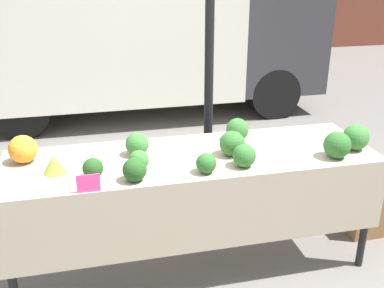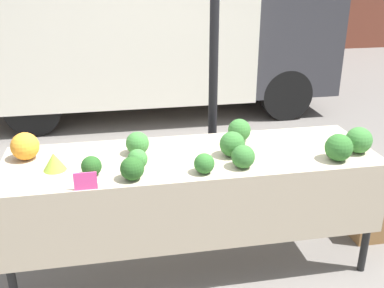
# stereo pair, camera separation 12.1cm
# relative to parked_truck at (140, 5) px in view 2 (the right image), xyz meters

# --- Properties ---
(ground_plane) EXTENTS (40.00, 40.00, 0.00)m
(ground_plane) POSITION_rel_parked_truck_xyz_m (0.02, -3.72, -1.43)
(ground_plane) COLOR slate
(tent_pole) EXTENTS (0.07, 0.07, 2.73)m
(tent_pole) POSITION_rel_parked_truck_xyz_m (0.32, -3.01, -0.06)
(tent_pole) COLOR black
(tent_pole) RESTS_ON ground_plane
(parked_truck) EXTENTS (4.73, 2.12, 2.71)m
(parked_truck) POSITION_rel_parked_truck_xyz_m (0.00, 0.00, 0.00)
(parked_truck) COLOR silver
(parked_truck) RESTS_ON ground_plane
(market_table) EXTENTS (2.39, 0.73, 0.83)m
(market_table) POSITION_rel_parked_truck_xyz_m (0.02, -3.78, -0.70)
(market_table) COLOR tan
(market_table) RESTS_ON ground_plane
(orange_cauliflower) EXTENTS (0.17, 0.17, 0.17)m
(orange_cauliflower) POSITION_rel_parked_truck_xyz_m (-1.02, -3.58, -0.51)
(orange_cauliflower) COLOR orange
(orange_cauliflower) RESTS_ON market_table
(romanesco_head) EXTENTS (0.14, 0.14, 0.11)m
(romanesco_head) POSITION_rel_parked_truck_xyz_m (-0.83, -3.78, -0.54)
(romanesco_head) COLOR #93B238
(romanesco_head) RESTS_ON market_table
(broccoli_head_0) EXTENTS (0.12, 0.12, 0.12)m
(broccoli_head_0) POSITION_rel_parked_truck_xyz_m (-0.60, -3.89, -0.54)
(broccoli_head_0) COLOR #23511E
(broccoli_head_0) RESTS_ON market_table
(broccoli_head_1) EXTENTS (0.17, 0.17, 0.17)m
(broccoli_head_1) POSITION_rel_parked_truck_xyz_m (1.09, -3.86, -0.51)
(broccoli_head_1) COLOR #387533
(broccoli_head_1) RESTS_ON market_table
(broccoli_head_2) EXTENTS (0.16, 0.16, 0.16)m
(broccoli_head_2) POSITION_rel_parked_truck_xyz_m (0.27, -3.77, -0.52)
(broccoli_head_2) COLOR #336B2D
(broccoli_head_2) RESTS_ON market_table
(broccoli_head_3) EXTENTS (0.12, 0.12, 0.12)m
(broccoli_head_3) POSITION_rel_parked_truck_xyz_m (-0.33, -3.84, -0.54)
(broccoli_head_3) COLOR #387533
(broccoli_head_3) RESTS_ON market_table
(broccoli_head_4) EXTENTS (0.15, 0.15, 0.15)m
(broccoli_head_4) POSITION_rel_parked_truck_xyz_m (-0.32, -3.63, -0.52)
(broccoli_head_4) COLOR #387533
(broccoli_head_4) RESTS_ON market_table
(broccoli_head_5) EXTENTS (0.17, 0.17, 0.17)m
(broccoli_head_5) POSITION_rel_parked_truck_xyz_m (0.91, -3.95, -0.51)
(broccoli_head_5) COLOR #2D6628
(broccoli_head_5) RESTS_ON market_table
(broccoli_head_6) EXTENTS (0.16, 0.16, 0.16)m
(broccoli_head_6) POSITION_rel_parked_truck_xyz_m (0.39, -3.53, -0.52)
(broccoli_head_6) COLOR #336B2D
(broccoli_head_6) RESTS_ON market_table
(broccoli_head_7) EXTENTS (0.14, 0.14, 0.14)m
(broccoli_head_7) POSITION_rel_parked_truck_xyz_m (0.29, -3.95, -0.53)
(broccoli_head_7) COLOR #336B2D
(broccoli_head_7) RESTS_ON market_table
(broccoli_head_8) EXTENTS (0.14, 0.14, 0.14)m
(broccoli_head_8) POSITION_rel_parked_truck_xyz_m (-0.38, -3.99, -0.53)
(broccoli_head_8) COLOR #23511E
(broccoli_head_8) RESTS_ON market_table
(broccoli_head_9) EXTENTS (0.12, 0.12, 0.12)m
(broccoli_head_9) POSITION_rel_parked_truck_xyz_m (0.05, -3.98, -0.54)
(broccoli_head_9) COLOR #2D6628
(broccoli_head_9) RESTS_ON market_table
(price_sign) EXTENTS (0.13, 0.01, 0.10)m
(price_sign) POSITION_rel_parked_truck_xyz_m (-0.63, -4.07, -0.55)
(price_sign) COLOR #EF4793
(price_sign) RESTS_ON market_table
(produce_crate) EXTENTS (0.39, 0.33, 0.35)m
(produce_crate) POSITION_rel_parked_truck_xyz_m (1.48, -3.60, -1.25)
(produce_crate) COLOR olive
(produce_crate) RESTS_ON ground_plane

